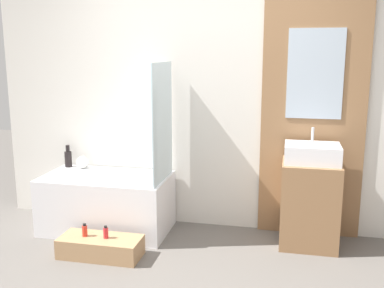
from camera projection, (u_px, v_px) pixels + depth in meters
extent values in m
cube|color=silver|center=(205.00, 94.00, 4.29)|extent=(4.20, 0.06, 2.60)
cube|color=#8E6642|center=(314.00, 97.00, 4.03)|extent=(0.93, 0.03, 2.60)
cube|color=#ADBCCC|center=(315.00, 74.00, 3.97)|extent=(0.49, 0.01, 0.79)
cube|color=white|center=(107.00, 203.00, 4.32)|extent=(1.20, 0.66, 0.54)
cube|color=silver|center=(106.00, 176.00, 4.26)|extent=(0.93, 0.46, 0.01)
cube|color=silver|center=(162.00, 122.00, 4.03)|extent=(0.01, 0.61, 1.07)
cube|color=#A87F56|center=(101.00, 247.00, 3.79)|extent=(0.69, 0.30, 0.17)
cube|color=#8E6642|center=(309.00, 204.00, 3.97)|extent=(0.50, 0.47, 0.76)
cube|color=white|center=(312.00, 153.00, 3.88)|extent=(0.47, 0.36, 0.16)
cylinder|color=silver|center=(313.00, 135.00, 3.94)|extent=(0.02, 0.02, 0.13)
cylinder|color=black|center=(68.00, 159.00, 4.59)|extent=(0.07, 0.07, 0.16)
cylinder|color=black|center=(68.00, 148.00, 4.56)|extent=(0.04, 0.04, 0.07)
sphere|color=silver|center=(83.00, 162.00, 4.53)|extent=(0.12, 0.12, 0.12)
cylinder|color=red|center=(85.00, 231.00, 3.79)|extent=(0.04, 0.04, 0.09)
cylinder|color=black|center=(84.00, 225.00, 3.78)|extent=(0.03, 0.03, 0.02)
cylinder|color=red|center=(106.00, 233.00, 3.75)|extent=(0.04, 0.04, 0.09)
cylinder|color=black|center=(106.00, 227.00, 3.74)|extent=(0.03, 0.03, 0.02)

